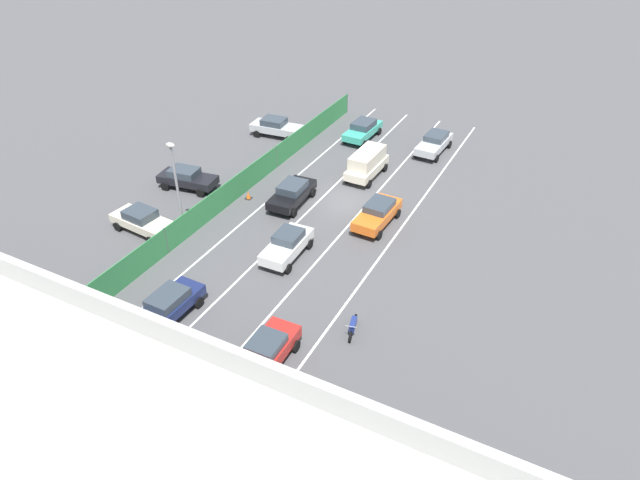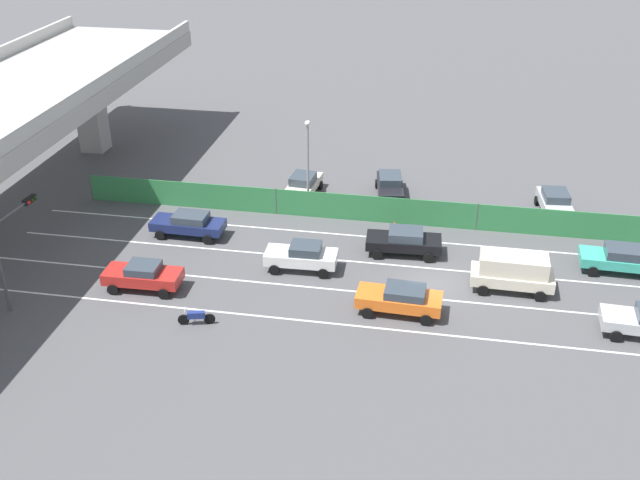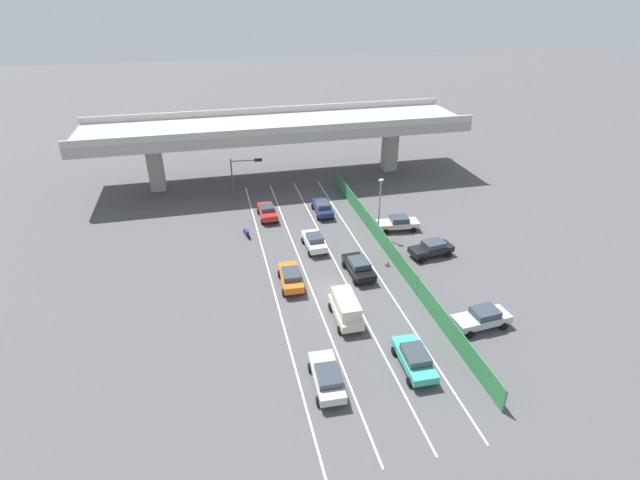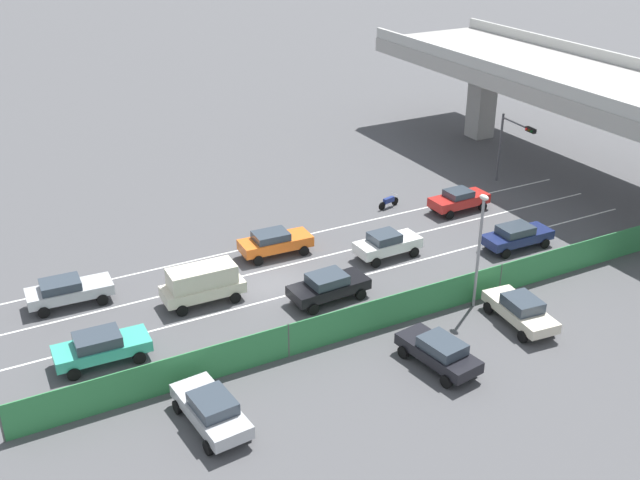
{
  "view_description": "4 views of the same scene",
  "coord_description": "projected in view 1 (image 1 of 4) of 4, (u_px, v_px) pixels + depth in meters",
  "views": [
    {
      "loc": [
        -14.83,
        32.23,
        20.98
      ],
      "look_at": [
        -2.34,
        8.12,
        2.38
      ],
      "focal_mm": 31.73,
      "sensor_mm": 36.0,
      "label": 1
    },
    {
      "loc": [
        -36.18,
        0.03,
        22.17
      ],
      "look_at": [
        0.84,
        6.61,
        1.73
      ],
      "focal_mm": 40.89,
      "sensor_mm": 36.0,
      "label": 2
    },
    {
      "loc": [
        -9.23,
        -34.01,
        24.22
      ],
      "look_at": [
        0.44,
        5.85,
        1.92
      ],
      "focal_mm": 26.6,
      "sensor_mm": 36.0,
      "label": 3
    },
    {
      "loc": [
        35.64,
        -16.11,
        21.68
      ],
      "look_at": [
        -1.99,
        4.04,
        1.02
      ],
      "focal_mm": 42.6,
      "sensor_mm": 36.0,
      "label": 4
    }
  ],
  "objects": [
    {
      "name": "ground_plane",
      "position": [
        343.0,
        203.0,
        41.09
      ],
      "size": [
        300.0,
        300.0,
        0.0
      ],
      "primitive_type": "plane",
      "color": "#4C4C4F"
    },
    {
      "name": "lane_line_left_edge",
      "position": [
        385.0,
        250.0,
        36.22
      ],
      "size": [
        0.14,
        44.14,
        0.01
      ],
      "primitive_type": "cube",
      "color": "silver",
      "rests_on": "ground"
    },
    {
      "name": "lane_line_mid_left",
      "position": [
        339.0,
        236.0,
        37.48
      ],
      "size": [
        0.14,
        44.14,
        0.01
      ],
      "primitive_type": "cube",
      "color": "silver",
      "rests_on": "ground"
    },
    {
      "name": "lane_line_mid_right",
      "position": [
        295.0,
        224.0,
        38.74
      ],
      "size": [
        0.14,
        44.14,
        0.01
      ],
      "primitive_type": "cube",
      "color": "silver",
      "rests_on": "ground"
    },
    {
      "name": "lane_line_right_edge",
      "position": [
        255.0,
        212.0,
        40.0
      ],
      "size": [
        0.14,
        44.14,
        0.01
      ],
      "primitive_type": "cube",
      "color": "silver",
      "rests_on": "ground"
    },
    {
      "name": "green_fence",
      "position": [
        228.0,
        194.0,
        40.3
      ],
      "size": [
        0.1,
        40.24,
        1.86
      ],
      "color": "#338447",
      "rests_on": "ground"
    },
    {
      "name": "car_sedan_white",
      "position": [
        287.0,
        244.0,
        35.11
      ],
      "size": [
        2.03,
        4.28,
        1.67
      ],
      "color": "white",
      "rests_on": "ground"
    },
    {
      "name": "car_van_cream",
      "position": [
        367.0,
        163.0,
        43.71
      ],
      "size": [
        2.12,
        4.58,
        2.16
      ],
      "color": "beige",
      "rests_on": "ground"
    },
    {
      "name": "car_taxi_teal",
      "position": [
        363.0,
        129.0,
        49.8
      ],
      "size": [
        2.19,
        4.66,
        1.61
      ],
      "color": "teal",
      "rests_on": "ground"
    },
    {
      "name": "car_sedan_red",
      "position": [
        266.0,
        352.0,
        27.59
      ],
      "size": [
        2.03,
        4.38,
        1.58
      ],
      "color": "red",
      "rests_on": "ground"
    },
    {
      "name": "car_sedan_silver",
      "position": [
        434.0,
        142.0,
        47.57
      ],
      "size": [
        2.17,
        4.69,
        1.56
      ],
      "color": "#B7BABC",
      "rests_on": "ground"
    },
    {
      "name": "car_taxi_orange",
      "position": [
        378.0,
        213.0,
        38.21
      ],
      "size": [
        2.14,
        4.61,
        1.6
      ],
      "color": "orange",
      "rests_on": "ground"
    },
    {
      "name": "car_sedan_black",
      "position": [
        292.0,
        193.0,
        40.47
      ],
      "size": [
        2.25,
        4.65,
        1.62
      ],
      "color": "black",
      "rests_on": "ground"
    },
    {
      "name": "car_sedan_navy",
      "position": [
        167.0,
        306.0,
        30.38
      ],
      "size": [
        2.03,
        4.71,
        1.57
      ],
      "color": "navy",
      "rests_on": "ground"
    },
    {
      "name": "motorcycle",
      "position": [
        353.0,
        326.0,
        29.72
      ],
      "size": [
        0.71,
        1.92,
        0.93
      ],
      "color": "black",
      "rests_on": "ground"
    },
    {
      "name": "parked_wagon_silver",
      "position": [
        276.0,
        127.0,
        50.27
      ],
      "size": [
        4.78,
        2.36,
        1.63
      ],
      "color": "#B2B5B7",
      "rests_on": "ground"
    },
    {
      "name": "parked_sedan_dark",
      "position": [
        187.0,
        178.0,
        42.4
      ],
      "size": [
        4.6,
        2.46,
        1.58
      ],
      "color": "black",
      "rests_on": "ground"
    },
    {
      "name": "parked_sedan_cream",
      "position": [
        142.0,
        220.0,
        37.49
      ],
      "size": [
        4.72,
        2.35,
        1.62
      ],
      "color": "beige",
      "rests_on": "ground"
    },
    {
      "name": "traffic_light",
      "position": [
        218.0,
        422.0,
        20.62
      ],
      "size": [
        3.91,
        0.66,
        5.38
      ],
      "color": "#47474C",
      "rests_on": "ground"
    },
    {
      "name": "street_lamp",
      "position": [
        176.0,
        181.0,
        35.34
      ],
      "size": [
        0.6,
        0.36,
        6.64
      ],
      "color": "gray",
      "rests_on": "ground"
    },
    {
      "name": "traffic_cone",
      "position": [
        248.0,
        195.0,
        41.46
      ],
      "size": [
        0.47,
        0.47,
        0.56
      ],
      "color": "orange",
      "rests_on": "ground"
    }
  ]
}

